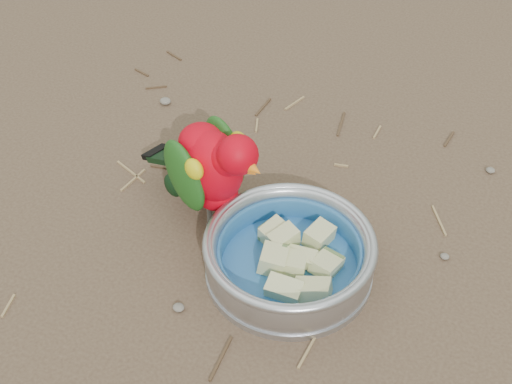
% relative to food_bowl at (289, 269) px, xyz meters
% --- Properties ---
extents(ground, '(60.00, 60.00, 0.00)m').
position_rel_food_bowl_xyz_m(ground, '(-0.03, -0.03, -0.01)').
color(ground, brown).
extents(food_bowl, '(0.22, 0.22, 0.02)m').
position_rel_food_bowl_xyz_m(food_bowl, '(0.00, 0.00, 0.00)').
color(food_bowl, '#B2B2BA').
rests_on(food_bowl, ground).
extents(bowl_wall, '(0.22, 0.22, 0.04)m').
position_rel_food_bowl_xyz_m(bowl_wall, '(0.00, 0.00, 0.03)').
color(bowl_wall, '#B2B2BA').
rests_on(bowl_wall, food_bowl).
extents(fruit_wedges, '(0.13, 0.13, 0.03)m').
position_rel_food_bowl_xyz_m(fruit_wedges, '(-0.00, 0.00, 0.02)').
color(fruit_wedges, beige).
rests_on(fruit_wedges, food_bowl).
extents(lory_parrot, '(0.23, 0.17, 0.17)m').
position_rel_food_bowl_xyz_m(lory_parrot, '(-0.13, 0.05, 0.07)').
color(lory_parrot, '#C60010').
rests_on(lory_parrot, ground).
extents(ground_debris, '(0.90, 0.80, 0.01)m').
position_rel_food_bowl_xyz_m(ground_debris, '(-0.02, 0.06, -0.01)').
color(ground_debris, '#997C50').
rests_on(ground_debris, ground).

